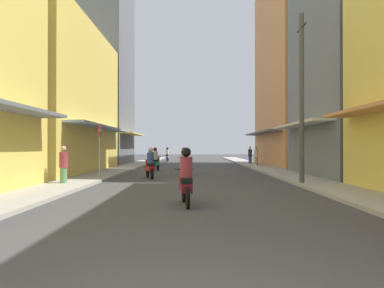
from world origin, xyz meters
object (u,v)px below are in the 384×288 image
(motorbike_orange, at_px, (183,162))
(motorbike_red, at_px, (150,165))
(pedestrian_far, at_px, (250,156))
(motorbike_silver, at_px, (168,155))
(pedestrian_crossing, at_px, (256,156))
(utility_pole, at_px, (302,97))
(pedestrian_foreground, at_px, (64,166))
(motorbike_green, at_px, (156,161))
(street_sign_no_entry, at_px, (100,144))
(motorbike_maroon, at_px, (186,179))

(motorbike_orange, relative_size, motorbike_red, 1.02)
(pedestrian_far, bearing_deg, motorbike_silver, 134.89)
(pedestrian_crossing, xyz_separation_m, utility_pole, (-0.75, -15.94, 2.81))
(pedestrian_crossing, bearing_deg, pedestrian_foreground, -123.18)
(motorbike_green, bearing_deg, motorbike_orange, -56.20)
(motorbike_orange, distance_m, street_sign_no_entry, 6.17)
(motorbike_maroon, relative_size, motorbike_green, 1.00)
(street_sign_no_entry, bearing_deg, pedestrian_foreground, -118.76)
(pedestrian_crossing, distance_m, utility_pole, 16.20)
(motorbike_red, distance_m, motorbike_silver, 23.09)
(motorbike_maroon, xyz_separation_m, pedestrian_far, (5.30, 23.84, 0.13))
(motorbike_maroon, distance_m, utility_pole, 7.64)
(motorbike_red, distance_m, street_sign_no_entry, 2.98)
(motorbike_silver, bearing_deg, pedestrian_crossing, -52.64)
(pedestrian_crossing, distance_m, street_sign_no_entry, 17.16)
(pedestrian_crossing, bearing_deg, motorbike_silver, 127.36)
(motorbike_red, distance_m, motorbike_maroon, 9.06)
(motorbike_silver, height_order, pedestrian_foreground, pedestrian_foreground)
(pedestrian_far, relative_size, utility_pole, 0.23)
(motorbike_red, height_order, pedestrian_crossing, pedestrian_crossing)
(motorbike_silver, height_order, utility_pole, utility_pole)
(pedestrian_foreground, relative_size, street_sign_no_entry, 0.62)
(motorbike_red, height_order, pedestrian_foreground, pedestrian_foreground)
(motorbike_red, height_order, motorbike_maroon, same)
(street_sign_no_entry, bearing_deg, pedestrian_crossing, 56.28)
(motorbike_orange, bearing_deg, motorbike_red, -118.71)
(utility_pole, bearing_deg, motorbike_orange, 127.92)
(pedestrian_far, height_order, pedestrian_foreground, pedestrian_far)
(motorbike_red, xyz_separation_m, motorbike_silver, (-0.73, 23.08, 0.00))
(motorbike_red, bearing_deg, street_sign_no_entry, -137.94)
(motorbike_silver, bearing_deg, pedestrian_far, -45.11)
(motorbike_orange, bearing_deg, pedestrian_foreground, -125.19)
(motorbike_green, distance_m, utility_pole, 12.06)
(motorbike_orange, xyz_separation_m, pedestrian_foreground, (-4.72, -6.69, 0.11))
(pedestrian_far, bearing_deg, motorbike_orange, -115.29)
(utility_pole, height_order, street_sign_no_entry, utility_pole)
(motorbike_red, relative_size, pedestrian_far, 1.06)
(motorbike_green, relative_size, utility_pole, 0.25)
(utility_pole, bearing_deg, motorbike_maroon, -131.55)
(pedestrian_far, relative_size, street_sign_no_entry, 0.63)
(motorbike_maroon, bearing_deg, pedestrian_far, 77.47)
(motorbike_maroon, distance_m, motorbike_silver, 32.04)
(motorbike_maroon, xyz_separation_m, pedestrian_foreground, (-5.11, 5.10, 0.11))
(motorbike_orange, xyz_separation_m, motorbike_green, (-1.92, 2.86, 0.00))
(motorbike_red, bearing_deg, pedestrian_crossing, 59.00)
(motorbike_red, height_order, street_sign_no_entry, street_sign_no_entry)
(motorbike_red, distance_m, pedestrian_crossing, 14.44)
(pedestrian_crossing, height_order, pedestrian_far, pedestrian_crossing)
(motorbike_red, xyz_separation_m, pedestrian_crossing, (7.44, 12.38, 0.13))
(motorbike_red, bearing_deg, motorbike_maroon, -77.15)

